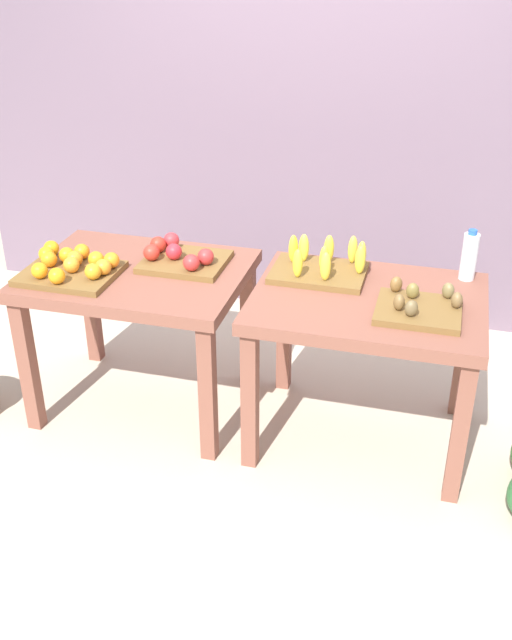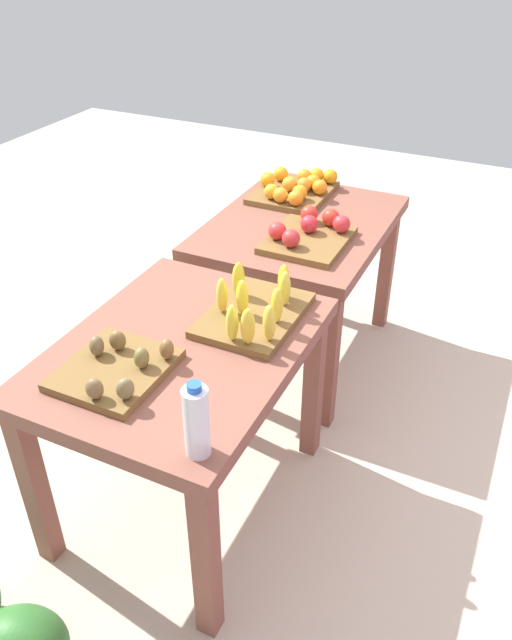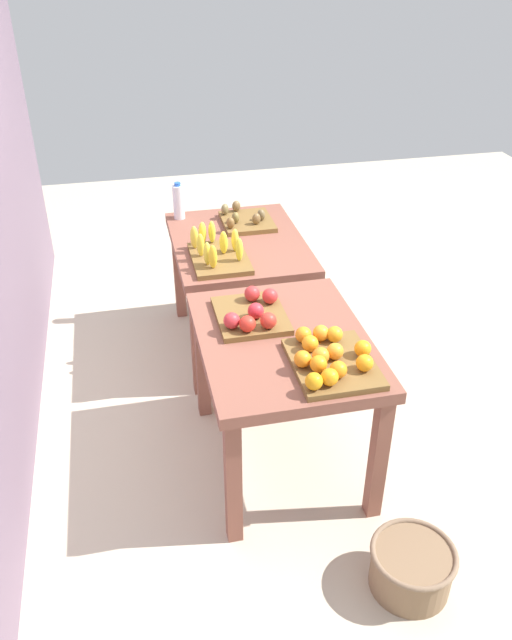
% 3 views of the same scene
% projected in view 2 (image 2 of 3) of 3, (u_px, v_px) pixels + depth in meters
% --- Properties ---
extents(ground_plane, '(8.00, 8.00, 0.00)m').
position_uv_depth(ground_plane, '(251.00, 413.00, 3.05)').
color(ground_plane, '#BCB098').
extents(display_table_left, '(1.04, 0.80, 0.77)m').
position_uv_depth(display_table_left, '(300.00, 242.00, 3.10)').
color(display_table_left, brown).
rests_on(display_table_left, ground_plane).
extents(display_table_right, '(1.04, 0.80, 0.77)m').
position_uv_depth(display_table_right, '(182.00, 371.00, 2.26)').
color(display_table_right, brown).
rests_on(display_table_right, ground_plane).
extents(orange_bin, '(0.45, 0.38, 0.11)m').
position_uv_depth(orange_bin, '(296.00, 188.00, 3.27)').
color(orange_bin, brown).
rests_on(orange_bin, display_table_left).
extents(apple_bin, '(0.41, 0.35, 0.11)m').
position_uv_depth(apple_bin, '(309.00, 233.00, 2.84)').
color(apple_bin, brown).
rests_on(apple_bin, display_table_left).
extents(banana_crate, '(0.44, 0.32, 0.17)m').
position_uv_depth(banana_crate, '(254.00, 310.00, 2.30)').
color(banana_crate, brown).
rests_on(banana_crate, display_table_right).
extents(kiwi_bin, '(0.36, 0.33, 0.10)m').
position_uv_depth(kiwi_bin, '(117.00, 368.00, 2.05)').
color(kiwi_bin, brown).
rests_on(kiwi_bin, display_table_right).
extents(water_bottle, '(0.07, 0.07, 0.25)m').
position_uv_depth(water_bottle, '(197.00, 421.00, 1.71)').
color(water_bottle, silver).
rests_on(water_bottle, display_table_right).
extents(wicker_basket, '(0.37, 0.37, 0.22)m').
position_uv_depth(wicker_basket, '(297.00, 252.00, 4.19)').
color(wicker_basket, brown).
rests_on(wicker_basket, ground_plane).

